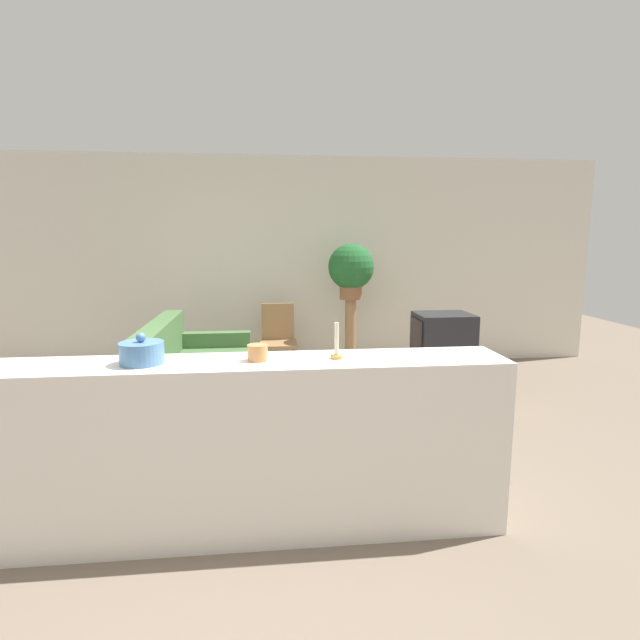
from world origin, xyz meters
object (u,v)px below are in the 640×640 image
television (443,336)px  decorative_bowl (142,353)px  couch (196,379)px  potted_plant (351,268)px  wooden_chair (278,337)px

television → decorative_bowl: bearing=-140.4°
couch → decorative_bowl: decorative_bowl is taller
couch → potted_plant: size_ratio=2.49×
television → wooden_chair: size_ratio=0.63×
couch → television: 2.49m
couch → wooden_chair: 1.39m
potted_plant → decorative_bowl: bearing=-117.5°
couch → decorative_bowl: size_ratio=7.13×
couch → potted_plant: bearing=32.2°
couch → decorative_bowl: (0.04, -2.17, 0.77)m
couch → television: size_ratio=3.02×
television → wooden_chair: bearing=141.9°
television → potted_plant: potted_plant is taller
couch → television: bearing=-4.1°
wooden_chair → potted_plant: 1.22m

